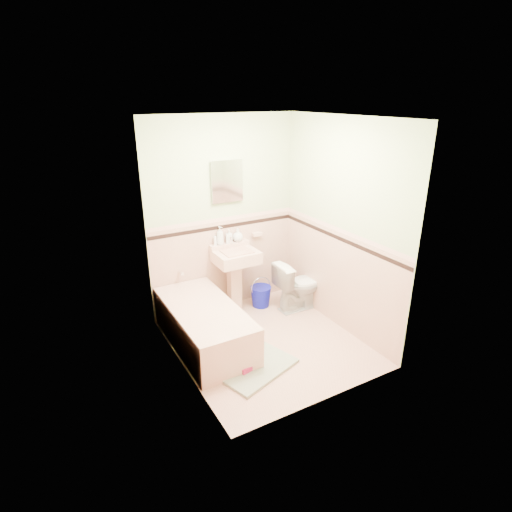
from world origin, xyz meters
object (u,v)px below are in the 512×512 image
soap_bottle_mid (229,236)px  shoe (247,369)px  soap_bottle_right (238,235)px  bucket (261,296)px  toilet (299,285)px  medicine_cabinet (227,181)px  bathtub (205,327)px  soap_bottle_left (220,236)px  sink (236,282)px

soap_bottle_mid → shoe: soap_bottle_mid is taller
soap_bottle_right → shoe: bearing=-114.2°
soap_bottle_right → bucket: bearing=-43.8°
soap_bottle_right → toilet: 1.05m
medicine_cabinet → soap_bottle_mid: 0.71m
bathtub → soap_bottle_mid: 1.25m
shoe → soap_bottle_left: bearing=62.9°
soap_bottle_left → shoe: (-0.39, -1.44, -0.97)m
sink → shoe: size_ratio=6.25×
bucket → soap_bottle_mid: bearing=148.3°
medicine_cabinet → soap_bottle_mid: (-0.00, -0.03, -0.70)m
bathtub → sink: bearing=37.9°
soap_bottle_left → toilet: soap_bottle_left is taller
soap_bottle_right → toilet: size_ratio=0.25×
shoe → medicine_cabinet: bearing=58.6°
soap_bottle_left → shoe: 1.78m
bucket → bathtub: bearing=-154.4°
sink → medicine_cabinet: bearing=90.0°
soap_bottle_right → bathtub: bearing=-138.5°
bathtub → sink: (0.68, 0.53, 0.20)m
sink → toilet: 0.84m
sink → soap_bottle_right: bearing=55.8°
shoe → soap_bottle_mid: bearing=58.3°
bathtub → soap_bottle_right: bearing=41.5°
medicine_cabinet → shoe: medicine_cabinet is taller
toilet → bathtub: bearing=98.5°
sink → soap_bottle_mid: 0.60m
medicine_cabinet → soap_bottle_right: bearing=-13.8°
bathtub → medicine_cabinet: bearing=47.4°
bathtub → shoe: size_ratio=11.04×
bathtub → soap_bottle_right: 1.32m
bathtub → soap_bottle_mid: (0.68, 0.71, 0.77)m
sink → soap_bottle_right: soap_bottle_right is taller
bucket → shoe: (-0.87, -1.22, -0.08)m
toilet → shoe: bearing=126.6°
toilet → bucket: (-0.41, 0.30, -0.20)m
shoe → toilet: bearing=23.8°
soap_bottle_left → bucket: soap_bottle_left is taller
bathtub → medicine_cabinet: size_ratio=2.94×
medicine_cabinet → bucket: size_ratio=1.81×
toilet → bucket: toilet is taller
sink → medicine_cabinet: (0.00, 0.21, 1.28)m
soap_bottle_mid → soap_bottle_right: (0.12, 0.00, -0.00)m
bathtub → sink: 0.88m
soap_bottle_right → toilet: (0.64, -0.52, -0.65)m
soap_bottle_left → soap_bottle_right: 0.26m
soap_bottle_mid → medicine_cabinet: bearing=85.3°
soap_bottle_left → toilet: size_ratio=0.35×
soap_bottle_mid → bucket: (0.35, -0.22, -0.85)m
sink → soap_bottle_right: size_ratio=4.97×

